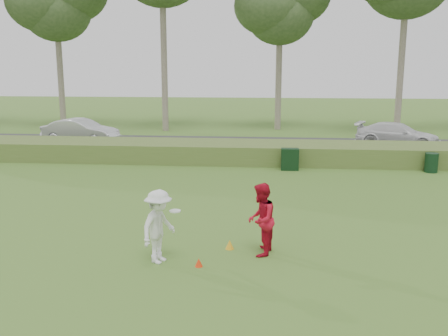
# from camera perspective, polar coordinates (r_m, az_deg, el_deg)

# --- Properties ---
(ground) EXTENTS (120.00, 120.00, 0.00)m
(ground) POSITION_cam_1_polar(r_m,az_deg,el_deg) (12.98, -1.68, -9.23)
(ground) COLOR #3C6822
(ground) RESTS_ON ground
(reed_strip) EXTENTS (80.00, 3.00, 0.90)m
(reed_strip) POSITION_cam_1_polar(r_m,az_deg,el_deg) (24.44, 1.77, 1.85)
(reed_strip) COLOR #4A6628
(reed_strip) RESTS_ON ground
(park_road) EXTENTS (80.00, 6.00, 0.06)m
(park_road) POSITION_cam_1_polar(r_m,az_deg,el_deg) (29.43, 2.39, 2.71)
(park_road) COLOR #2D2D2D
(park_road) RESTS_ON ground
(tree_2) EXTENTS (6.50, 6.50, 12.00)m
(tree_2) POSITION_cam_1_polar(r_m,az_deg,el_deg) (39.46, -18.68, 17.44)
(tree_2) COLOR gray
(tree_2) RESTS_ON ground
(tree_4) EXTENTS (6.24, 6.24, 11.50)m
(tree_4) POSITION_cam_1_polar(r_m,az_deg,el_deg) (36.74, 6.44, 17.84)
(tree_4) COLOR gray
(tree_4) RESTS_ON ground
(player_white) EXTENTS (1.06, 1.31, 1.78)m
(player_white) POSITION_cam_1_polar(r_m,az_deg,el_deg) (11.97, -7.46, -6.65)
(player_white) COLOR white
(player_white) RESTS_ON ground
(player_red) EXTENTS (0.83, 0.99, 1.82)m
(player_red) POSITION_cam_1_polar(r_m,az_deg,el_deg) (12.36, 4.24, -5.89)
(player_red) COLOR red
(player_red) RESTS_ON ground
(cone_orange) EXTENTS (0.18, 0.18, 0.20)m
(cone_orange) POSITION_cam_1_polar(r_m,az_deg,el_deg) (11.90, -2.90, -10.73)
(cone_orange) COLOR red
(cone_orange) RESTS_ON ground
(cone_yellow) EXTENTS (0.22, 0.22, 0.24)m
(cone_yellow) POSITION_cam_1_polar(r_m,az_deg,el_deg) (12.94, 0.65, -8.73)
(cone_yellow) COLOR gold
(cone_yellow) RESTS_ON ground
(utility_cabinet) EXTENTS (0.79, 0.50, 0.97)m
(utility_cabinet) POSITION_cam_1_polar(r_m,az_deg,el_deg) (22.53, 7.54, 1.00)
(utility_cabinet) COLOR black
(utility_cabinet) RESTS_ON ground
(trash_bin) EXTENTS (0.60, 0.60, 0.85)m
(trash_bin) POSITION_cam_1_polar(r_m,az_deg,el_deg) (23.68, 22.62, 0.56)
(trash_bin) COLOR black
(trash_bin) RESTS_ON ground
(car_mid) EXTENTS (4.68, 2.30, 1.47)m
(car_mid) POSITION_cam_1_polar(r_m,az_deg,el_deg) (30.47, -16.06, 4.03)
(car_mid) COLOR silver
(car_mid) RESTS_ON park_road
(car_right) EXTENTS (4.98, 3.46, 1.34)m
(car_right) POSITION_cam_1_polar(r_m,az_deg,el_deg) (30.16, 19.20, 3.62)
(car_right) COLOR silver
(car_right) RESTS_ON park_road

